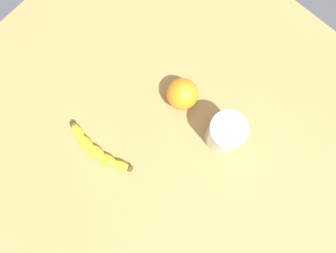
# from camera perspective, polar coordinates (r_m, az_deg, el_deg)

# --- Properties ---
(wooden_tabletop) EXTENTS (1.20, 1.20, 0.03)m
(wooden_tabletop) POSITION_cam_1_polar(r_m,az_deg,el_deg) (0.85, -1.46, -5.64)
(wooden_tabletop) COLOR #A88249
(wooden_tabletop) RESTS_ON ground
(banana) EXTENTS (0.20, 0.06, 0.03)m
(banana) POSITION_cam_1_polar(r_m,az_deg,el_deg) (0.84, -12.58, -4.29)
(banana) COLOR yellow
(banana) RESTS_ON wooden_tabletop
(smoothie_glass) EXTENTS (0.09, 0.09, 0.11)m
(smoothie_glass) POSITION_cam_1_polar(r_m,az_deg,el_deg) (0.80, 10.23, -1.18)
(smoothie_glass) COLOR silver
(smoothie_glass) RESTS_ON wooden_tabletop
(orange_fruit) EXTENTS (0.08, 0.08, 0.08)m
(orange_fruit) POSITION_cam_1_polar(r_m,az_deg,el_deg) (0.82, 2.59, 5.86)
(orange_fruit) COLOR orange
(orange_fruit) RESTS_ON wooden_tabletop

